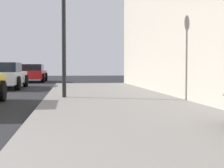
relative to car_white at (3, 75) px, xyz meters
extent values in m
cylinder|color=black|center=(3.05, -6.80, 1.45)|extent=(0.12, 0.12, 3.89)
cylinder|color=black|center=(1.15, -6.32, -0.33)|extent=(0.22, 0.64, 0.64)
cube|color=white|center=(0.00, 0.05, -0.10)|extent=(1.75, 4.27, 0.55)
cube|color=black|center=(0.00, -0.16, 0.40)|extent=(1.54, 1.92, 0.45)
cylinder|color=black|center=(0.87, 1.41, -0.33)|extent=(0.22, 0.64, 0.64)
cylinder|color=black|center=(0.87, -1.32, -0.33)|extent=(0.22, 0.64, 0.64)
cube|color=red|center=(0.49, 7.64, -0.10)|extent=(1.84, 4.55, 0.55)
cube|color=black|center=(0.49, 7.42, 0.40)|extent=(1.62, 2.05, 0.45)
cylinder|color=black|center=(-0.43, 9.10, -0.33)|extent=(0.22, 0.64, 0.64)
cylinder|color=black|center=(1.41, 9.10, -0.33)|extent=(0.22, 0.64, 0.64)
cylinder|color=black|center=(-0.43, 6.19, -0.33)|extent=(0.22, 0.64, 0.64)
cylinder|color=black|center=(1.41, 6.19, -0.33)|extent=(0.22, 0.64, 0.64)
camera|label=1|loc=(3.20, -16.54, 0.37)|focal=52.54mm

